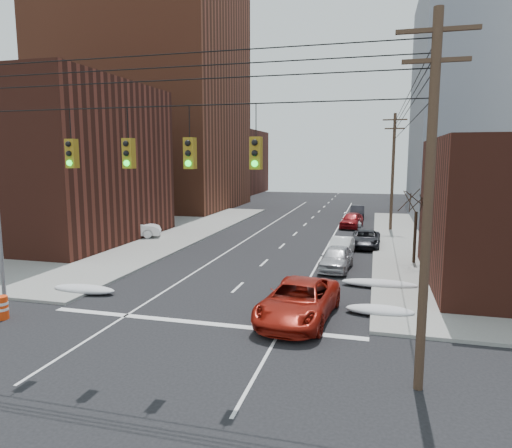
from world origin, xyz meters
The scene contains 25 objects.
ground centered at (0.00, 0.00, 0.00)m, with size 160.00×160.00×0.00m, color black.
sidewalk_nw centered at (-27.00, 27.00, 0.07)m, with size 40.00×40.00×0.15m, color gray.
building_brick_tall centered at (-24.00, 48.00, 15.00)m, with size 24.00×20.00×30.00m, color brown.
building_brick_near centered at (-22.00, 22.00, 6.50)m, with size 20.00×16.00×13.00m, color #491F16.
building_brick_far centered at (-26.00, 74.00, 6.00)m, with size 22.00×18.00×12.00m, color #491F16.
building_glass centered at (24.00, 70.00, 11.00)m, with size 20.00×18.00×22.00m, color gray.
utility_pole_right centered at (8.50, 3.00, 5.78)m, with size 2.20×0.28×11.00m.
utility_pole_far centered at (8.50, 34.00, 5.78)m, with size 2.20×0.28×11.00m.
traffic_signals centered at (0.10, 2.97, 7.17)m, with size 17.00×0.42×2.02m.
bare_tree centered at (9.59, 20.00, 2.32)m, with size 2.09×2.20×4.93m.
snow_nw centered at (-7.40, 9.00, 0.21)m, with size 3.50×1.08×0.42m, color silver.
snow_ne centered at (7.40, 9.50, 0.21)m, with size 3.00×1.08×0.42m, color silver.
snow_east_far centered at (7.40, 14.00, 0.21)m, with size 4.00×1.08×0.42m, color silver.
red_pickup centered at (3.98, 8.00, 0.83)m, with size 2.77×6.00×1.67m, color maroon.
parked_car_a centered at (4.80, 17.34, 0.75)m, with size 1.76×4.38×1.49m, color #B7B6BB.
parked_car_b centered at (4.80, 21.30, 0.67)m, with size 1.42×4.07×1.34m, color white.
parked_car_c centered at (6.40, 25.28, 0.65)m, with size 2.17×4.70×1.31m, color black.
parked_car_d centered at (4.80, 35.36, 0.62)m, with size 1.73×4.25×1.23m, color #A9A9AE.
parked_car_e centered at (4.80, 35.07, 0.77)m, with size 1.82×4.51×1.54m, color maroon.
parked_car_f centered at (5.06, 42.47, 0.73)m, with size 1.54×4.43×1.46m, color black.
lot_car_a centered at (-13.08, 23.77, 0.94)m, with size 1.68×4.81×1.58m, color white.
lot_car_b centered at (-14.49, 24.10, 0.83)m, with size 2.27×4.92×1.37m, color silver.
lot_car_c centered at (-19.61, 23.38, 0.89)m, with size 2.09×5.13×1.49m, color black.
lot_car_d centered at (-16.77, 30.05, 0.84)m, with size 1.64×4.07×1.39m, color #AEAEB3.
construction_barrel centered at (-8.50, 4.76, 0.52)m, with size 0.66×0.66×1.01m.
Camera 1 is at (7.04, -10.82, 6.98)m, focal length 32.00 mm.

